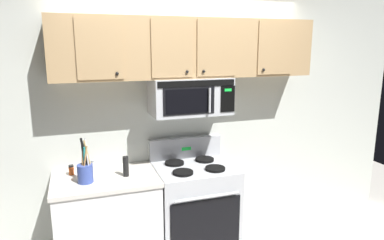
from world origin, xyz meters
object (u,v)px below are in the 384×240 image
(stove_range, at_px, (194,208))
(pepper_mill, at_px, (126,166))
(over_range_microwave, at_px, (190,96))
(salt_shaker, at_px, (94,166))
(spice_jar, at_px, (71,170))
(utensil_crock_blue, at_px, (85,171))

(stove_range, bearing_deg, pepper_mill, -177.25)
(over_range_microwave, distance_m, salt_shaker, 1.11)
(stove_range, bearing_deg, over_range_microwave, 90.14)
(stove_range, distance_m, spice_jar, 1.23)
(stove_range, xyz_separation_m, pepper_mill, (-0.66, -0.03, 0.52))
(salt_shaker, relative_size, pepper_mill, 0.63)
(over_range_microwave, bearing_deg, pepper_mill, -167.35)
(pepper_mill, relative_size, spice_jar, 2.01)
(over_range_microwave, xyz_separation_m, utensil_crock_blue, (-1.01, -0.18, -0.57))
(utensil_crock_blue, distance_m, salt_shaker, 0.26)
(stove_range, height_order, spice_jar, stove_range)
(stove_range, distance_m, pepper_mill, 0.84)
(utensil_crock_blue, xyz_separation_m, pepper_mill, (0.35, 0.04, -0.01))
(stove_range, xyz_separation_m, over_range_microwave, (-0.00, 0.12, 1.11))
(stove_range, height_order, pepper_mill, stove_range)
(salt_shaker, bearing_deg, stove_range, -10.55)
(utensil_crock_blue, height_order, pepper_mill, utensil_crock_blue)
(pepper_mill, xyz_separation_m, spice_jar, (-0.47, 0.19, -0.05))
(over_range_microwave, distance_m, pepper_mill, 0.89)
(over_range_microwave, height_order, salt_shaker, over_range_microwave)
(spice_jar, bearing_deg, pepper_mill, -22.55)
(salt_shaker, bearing_deg, pepper_mill, -37.57)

